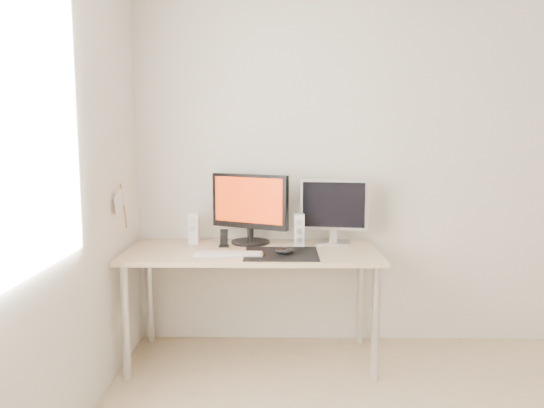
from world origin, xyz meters
name	(u,v)px	position (x,y,z in m)	size (l,w,h in m)	color
wall_back	(389,165)	(0.00, 1.75, 1.25)	(3.50, 3.50, 0.00)	white
wall_left	(10,192)	(-1.75, 0.00, 1.25)	(3.50, 3.50, 0.00)	white
window_pane	(9,123)	(-1.74, 0.00, 1.50)	(1.30, 1.30, 0.00)	white
mousepad	(281,254)	(-0.75, 1.26, 0.73)	(0.45, 0.40, 0.00)	black
mouse	(285,251)	(-0.73, 1.23, 0.75)	(0.12, 0.07, 0.04)	black
desk	(253,262)	(-0.93, 1.38, 0.65)	(1.60, 0.70, 0.73)	#D1B587
main_monitor	(250,206)	(-0.96, 1.57, 0.98)	(0.52, 0.35, 0.47)	black
second_monitor	(334,208)	(-0.40, 1.57, 0.97)	(0.45, 0.19, 0.43)	silver
speaker_left	(194,228)	(-1.33, 1.56, 0.83)	(0.07, 0.08, 0.21)	white
speaker_right	(299,230)	(-0.63, 1.50, 0.83)	(0.07, 0.08, 0.21)	white
keyboard	(229,254)	(-1.06, 1.23, 0.74)	(0.42, 0.14, 0.02)	silver
phone_dock	(224,241)	(-1.12, 1.46, 0.77)	(0.07, 0.06, 0.12)	black
pennant	(121,203)	(-1.72, 1.24, 1.05)	(0.01, 0.23, 0.29)	#A57F54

